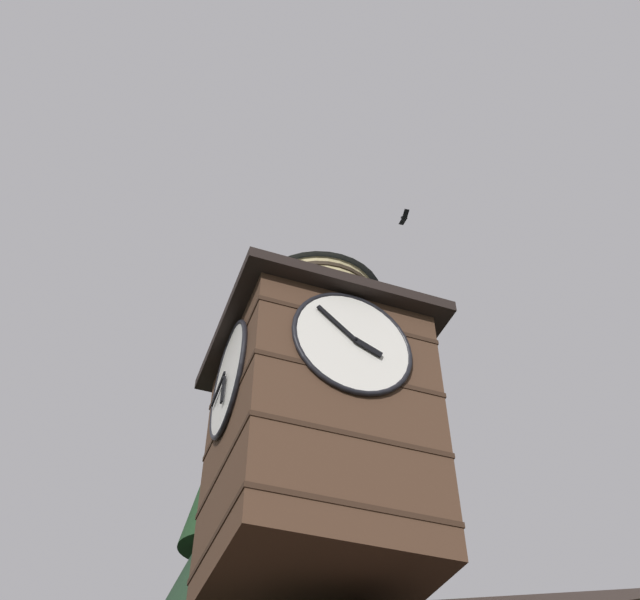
{
  "coord_description": "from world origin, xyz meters",
  "views": [
    {
      "loc": [
        3.37,
        11.93,
        1.34
      ],
      "look_at": [
        -0.85,
        0.57,
        13.1
      ],
      "focal_mm": 42.52,
      "sensor_mm": 36.0,
      "label": 1
    }
  ],
  "objects": [
    {
      "name": "flying_bird_high",
      "position": [
        -4.81,
        -2.12,
        20.66
      ],
      "size": [
        0.24,
        0.68,
        0.13
      ],
      "color": "black"
    },
    {
      "name": "clock_tower",
      "position": [
        -0.91,
        0.24,
        10.35
      ],
      "size": [
        4.39,
        4.39,
        8.41
      ],
      "color": "#4C3323",
      "rests_on": "building_main"
    }
  ]
}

